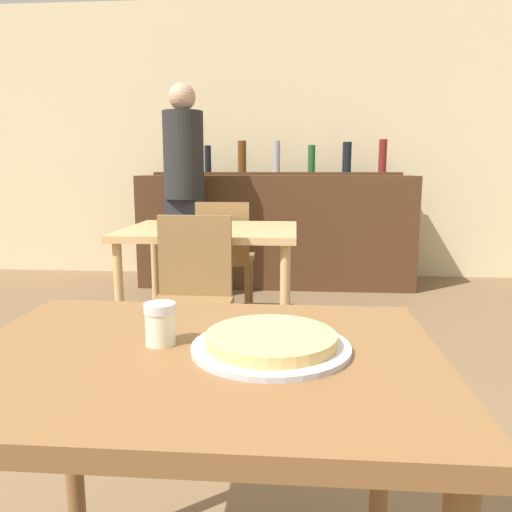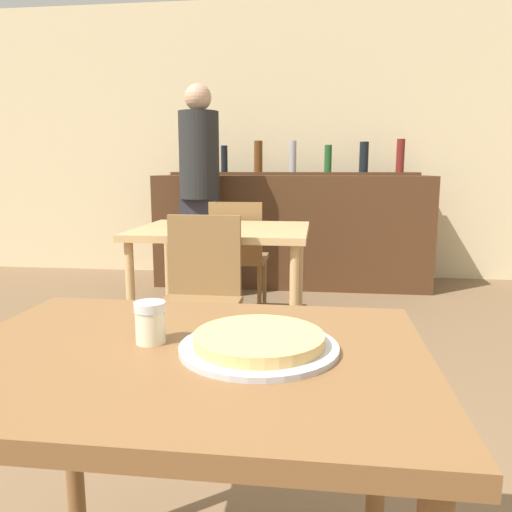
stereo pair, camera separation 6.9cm
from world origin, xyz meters
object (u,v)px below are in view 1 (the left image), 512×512
at_px(chair_far_side_back, 225,252).
at_px(cheese_shaker, 160,323).
at_px(person_standing, 184,184).
at_px(chair_far_side_front, 192,291).
at_px(pizza_tray, 271,343).

bearing_deg(chair_far_side_back, cheese_shaker, 95.17).
height_order(cheese_shaker, person_standing, person_standing).
height_order(chair_far_side_front, person_standing, person_standing).
relative_size(chair_far_side_back, cheese_shaker, 10.09).
distance_m(chair_far_side_front, pizza_tray, 1.53).
bearing_deg(chair_far_side_front, chair_far_side_back, 90.00).
bearing_deg(chair_far_side_front, cheese_shaker, -80.56).
bearing_deg(chair_far_side_back, person_standing, -56.09).
distance_m(chair_far_side_back, pizza_tray, 2.67).
relative_size(chair_far_side_back, pizza_tray, 2.75).
bearing_deg(cheese_shaker, person_standing, 101.68).
bearing_deg(chair_far_side_back, chair_far_side_front, 90.00).
xyz_separation_m(chair_far_side_back, cheese_shaker, (0.23, -2.60, 0.29)).
xyz_separation_m(pizza_tray, person_standing, (-0.90, 3.26, 0.21)).
distance_m(pizza_tray, person_standing, 3.39).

